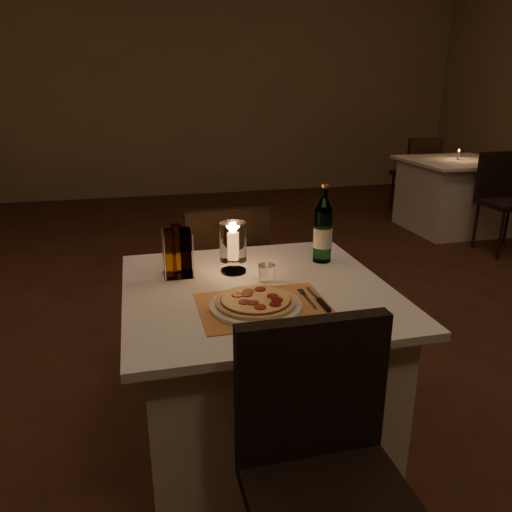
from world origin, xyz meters
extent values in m
cube|color=#462516|center=(0.00, 0.00, -0.01)|extent=(8.00, 10.00, 0.02)
cube|color=#947B56|center=(0.00, 5.01, 1.50)|extent=(8.00, 0.02, 3.00)
cube|color=silver|center=(-0.20, -0.32, 0.35)|extent=(0.88, 0.88, 0.71)
cube|color=silver|center=(-0.20, -0.32, 0.72)|extent=(1.00, 1.00, 0.03)
cube|color=black|center=(-0.20, -1.12, 0.46)|extent=(0.42, 0.42, 0.05)
cube|color=black|center=(-0.20, -0.93, 0.69)|extent=(0.42, 0.05, 0.42)
cube|color=black|center=(-0.20, 0.48, 0.46)|extent=(0.42, 0.42, 0.05)
cube|color=black|center=(-0.20, 0.30, 0.69)|extent=(0.42, 0.05, 0.42)
cylinder|color=black|center=(-0.03, 0.65, 0.22)|extent=(0.03, 0.03, 0.44)
cylinder|color=black|center=(-0.37, 0.65, 0.22)|extent=(0.03, 0.03, 0.44)
cylinder|color=black|center=(-0.03, 0.31, 0.22)|extent=(0.03, 0.03, 0.44)
cylinder|color=black|center=(-0.37, 0.31, 0.22)|extent=(0.03, 0.03, 0.44)
cube|color=#C77F45|center=(-0.22, -0.50, 0.74)|extent=(0.45, 0.34, 0.00)
cylinder|color=white|center=(-0.25, -0.50, 0.75)|extent=(0.32, 0.32, 0.01)
cylinder|color=#D8B77F|center=(-0.25, -0.50, 0.76)|extent=(0.28, 0.28, 0.01)
cylinder|color=maroon|center=(-0.25, -0.50, 0.77)|extent=(0.24, 0.24, 0.00)
cylinder|color=#EACC7F|center=(-0.25, -0.50, 0.77)|extent=(0.24, 0.24, 0.00)
cylinder|color=maroon|center=(-0.19, -0.50, 0.78)|extent=(0.04, 0.04, 0.00)
cylinder|color=maroon|center=(-0.22, -0.43, 0.78)|extent=(0.04, 0.04, 0.00)
cylinder|color=maroon|center=(-0.26, -0.43, 0.78)|extent=(0.04, 0.04, 0.00)
cylinder|color=maroon|center=(-0.28, -0.46, 0.78)|extent=(0.04, 0.04, 0.00)
cylinder|color=maroon|center=(-0.31, -0.46, 0.78)|extent=(0.04, 0.04, 0.00)
cylinder|color=maroon|center=(-0.30, -0.52, 0.78)|extent=(0.04, 0.04, 0.00)
cylinder|color=maroon|center=(-0.27, -0.54, 0.78)|extent=(0.04, 0.04, 0.00)
cylinder|color=maroon|center=(-0.26, -0.57, 0.78)|extent=(0.04, 0.04, 0.00)
cylinder|color=maroon|center=(-0.20, -0.57, 0.78)|extent=(0.04, 0.04, 0.00)
cylinder|color=maroon|center=(-0.19, -0.53, 0.78)|extent=(0.04, 0.04, 0.00)
cube|color=silver|center=(-0.06, -0.50, 0.75)|extent=(0.01, 0.14, 0.00)
cube|color=silver|center=(-0.06, -0.41, 0.75)|extent=(0.02, 0.05, 0.00)
cube|color=black|center=(-0.02, -0.55, 0.75)|extent=(0.02, 0.10, 0.01)
cube|color=silver|center=(-0.02, -0.44, 0.75)|extent=(0.01, 0.12, 0.00)
cylinder|color=#539A67|center=(0.14, -0.09, 0.85)|extent=(0.08, 0.08, 0.23)
cylinder|color=#539A67|center=(0.14, -0.09, 1.04)|extent=(0.03, 0.03, 0.04)
cylinder|color=gold|center=(0.14, -0.09, 1.07)|extent=(0.03, 0.03, 0.01)
cylinder|color=silver|center=(0.14, -0.09, 0.85)|extent=(0.08, 0.08, 0.09)
cylinder|color=white|center=(-0.26, -0.14, 0.75)|extent=(0.11, 0.11, 0.01)
cylinder|color=white|center=(-0.26, -0.14, 0.77)|extent=(0.02, 0.02, 0.04)
cylinder|color=white|center=(-0.26, -0.14, 0.87)|extent=(0.11, 0.11, 0.16)
cylinder|color=white|center=(-0.26, -0.14, 0.86)|extent=(0.03, 0.03, 0.12)
ellipsoid|color=orange|center=(-0.26, -0.14, 0.93)|extent=(0.02, 0.02, 0.03)
cube|color=white|center=(-0.48, -0.13, 0.74)|extent=(0.12, 0.12, 0.01)
cylinder|color=white|center=(-0.54, -0.18, 0.84)|extent=(0.01, 0.01, 0.18)
cylinder|color=white|center=(-0.43, -0.18, 0.84)|extent=(0.01, 0.01, 0.18)
cylinder|color=white|center=(-0.54, -0.07, 0.84)|extent=(0.01, 0.01, 0.18)
cylinder|color=white|center=(-0.43, -0.07, 0.84)|extent=(0.01, 0.01, 0.18)
cube|color=#BF8C33|center=(-0.51, -0.16, 0.85)|extent=(0.04, 0.04, 0.20)
cube|color=#3F1E14|center=(-0.45, -0.16, 0.85)|extent=(0.04, 0.04, 0.20)
cube|color=#BF8C33|center=(-0.48, -0.10, 0.85)|extent=(0.04, 0.04, 0.20)
cube|color=silver|center=(2.62, 2.50, 0.35)|extent=(0.88, 0.88, 0.71)
cube|color=silver|center=(2.62, 2.50, 0.72)|extent=(1.00, 1.00, 0.03)
cube|color=black|center=(2.62, 1.70, 0.46)|extent=(0.42, 0.42, 0.05)
cube|color=black|center=(2.62, 1.88, 0.69)|extent=(0.42, 0.05, 0.42)
cylinder|color=black|center=(2.45, 1.53, 0.22)|extent=(0.03, 0.03, 0.44)
cylinder|color=black|center=(2.45, 1.87, 0.22)|extent=(0.03, 0.03, 0.44)
cylinder|color=black|center=(2.79, 1.87, 0.22)|extent=(0.03, 0.03, 0.44)
cube|color=black|center=(2.62, 3.30, 0.46)|extent=(0.42, 0.42, 0.05)
cube|color=black|center=(2.62, 3.11, 0.69)|extent=(0.42, 0.05, 0.42)
cylinder|color=black|center=(2.79, 3.47, 0.22)|extent=(0.03, 0.03, 0.44)
cylinder|color=black|center=(2.45, 3.47, 0.22)|extent=(0.03, 0.03, 0.44)
cylinder|color=black|center=(2.79, 3.13, 0.22)|extent=(0.03, 0.03, 0.44)
cylinder|color=black|center=(2.45, 3.13, 0.22)|extent=(0.03, 0.03, 0.44)
cylinder|color=white|center=(2.62, 2.50, 0.79)|extent=(0.03, 0.03, 0.09)
ellipsoid|color=orange|center=(2.62, 2.50, 0.84)|extent=(0.01, 0.01, 0.02)
camera|label=1|loc=(-0.63, -2.02, 1.47)|focal=35.00mm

